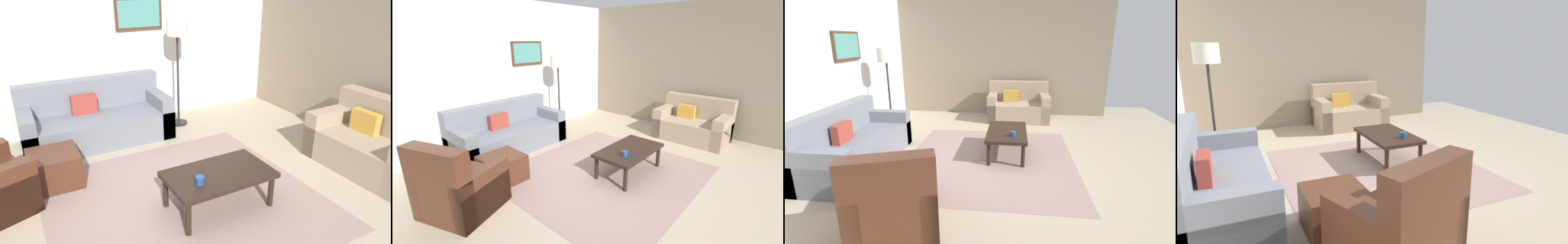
# 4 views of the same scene
# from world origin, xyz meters

# --- Properties ---
(ground_plane) EXTENTS (8.00, 8.00, 0.00)m
(ground_plane) POSITION_xyz_m (0.00, 0.00, 0.00)
(ground_plane) COLOR tan
(rear_partition) EXTENTS (6.00, 0.12, 2.80)m
(rear_partition) POSITION_xyz_m (0.00, 2.60, 1.40)
(rear_partition) COLOR silver
(rear_partition) RESTS_ON ground_plane
(stone_feature_panel) EXTENTS (0.12, 5.20, 2.80)m
(stone_feature_panel) POSITION_xyz_m (3.00, 0.00, 1.40)
(stone_feature_panel) COLOR gray
(stone_feature_panel) RESTS_ON ground_plane
(area_rug) EXTENTS (2.83, 2.66, 0.01)m
(area_rug) POSITION_xyz_m (0.00, 0.00, 0.00)
(area_rug) COLOR gray
(area_rug) RESTS_ON ground_plane
(couch_main) EXTENTS (2.09, 0.92, 0.88)m
(couch_main) POSITION_xyz_m (-0.41, 2.09, 0.30)
(couch_main) COLOR slate
(couch_main) RESTS_ON ground_plane
(couch_loveseat) EXTENTS (0.85, 1.41, 0.88)m
(couch_loveseat) POSITION_xyz_m (2.46, -0.46, 0.30)
(couch_loveseat) COLOR gray
(couch_loveseat) RESTS_ON ground_plane
(armchair_leather) EXTENTS (1.03, 1.03, 0.95)m
(armchair_leather) POSITION_xyz_m (-1.94, 0.75, 0.31)
(armchair_leather) COLOR #4C2819
(armchair_leather) RESTS_ON ground_plane
(ottoman) EXTENTS (0.56, 0.56, 0.40)m
(ottoman) POSITION_xyz_m (-1.16, 1.04, 0.20)
(ottoman) COLOR #4C2819
(ottoman) RESTS_ON ground_plane
(coffee_table) EXTENTS (1.10, 0.64, 0.41)m
(coffee_table) POSITION_xyz_m (0.28, -0.26, 0.36)
(coffee_table) COLOR black
(coffee_table) RESTS_ON ground_plane
(cup) EXTENTS (0.09, 0.09, 0.08)m
(cup) POSITION_xyz_m (0.00, -0.36, 0.45)
(cup) COLOR #1E478C
(cup) RESTS_ON coffee_table
(lamp_standing) EXTENTS (0.32, 0.32, 1.71)m
(lamp_standing) POSITION_xyz_m (0.93, 2.02, 1.41)
(lamp_standing) COLOR black
(lamp_standing) RESTS_ON ground_plane
(framed_artwork) EXTENTS (0.76, 0.04, 0.48)m
(framed_artwork) POSITION_xyz_m (0.51, 2.51, 1.75)
(framed_artwork) COLOR #472D1C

